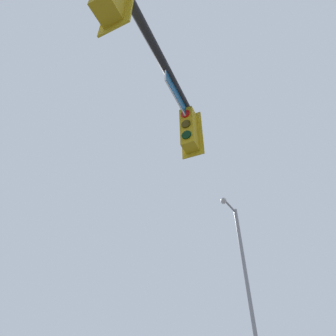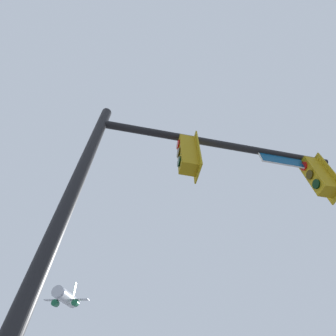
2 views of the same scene
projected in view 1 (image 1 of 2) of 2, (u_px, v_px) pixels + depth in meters
The scene contains 2 objects.
signal_pole_near at pixel (100, 22), 3.23m from camera, with size 5.61×1.62×7.40m.
street_lamp at pixel (245, 277), 11.90m from camera, with size 2.00×0.84×8.14m.
Camera 1 is at (-5.90, -7.66, 1.92)m, focal length 28.00 mm.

